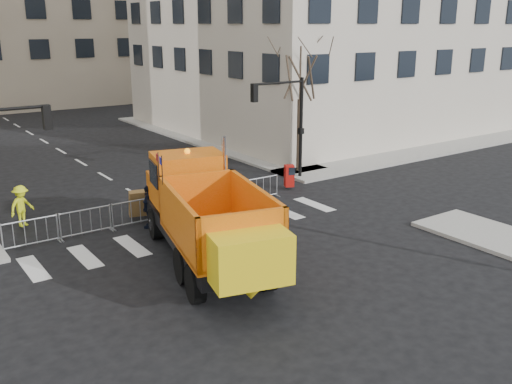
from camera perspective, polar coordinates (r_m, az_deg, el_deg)
ground at (r=18.96m, az=2.60°, el=-8.61°), size 120.00×120.00×0.00m
sidewalk_back at (r=25.72m, az=-8.99°, el=-1.78°), size 64.00×5.00×0.15m
traffic_light_right at (r=30.38m, az=4.52°, el=6.29°), size 0.18×0.18×5.40m
crowd_barriers at (r=24.49m, az=-9.68°, el=-1.57°), size 12.60×0.60×1.10m
street_tree at (r=31.42m, az=4.39°, el=8.56°), size 3.00×3.00×7.50m
plow_truck at (r=19.42m, az=-4.97°, el=-2.14°), size 5.31×11.12×4.17m
cop_a at (r=24.08m, az=-8.04°, el=-0.99°), size 0.65×0.44×1.75m
cop_b at (r=23.57m, az=-10.03°, el=-1.10°), size 1.14×0.97×2.05m
cop_c at (r=23.59m, az=-10.65°, el=-1.45°), size 1.06×1.04×1.79m
worker at (r=24.78m, az=-22.39°, el=-1.30°), size 1.27×1.07×1.70m
newspaper_box at (r=28.72m, az=3.33°, el=1.63°), size 0.57×0.55×1.10m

